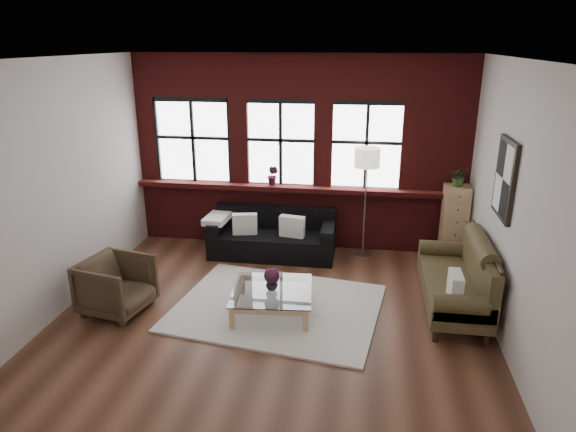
# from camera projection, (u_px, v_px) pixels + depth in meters

# --- Properties ---
(floor) EXTENTS (5.50, 5.50, 0.00)m
(floor) POSITION_uv_depth(u_px,v_px,m) (274.00, 313.00, 6.71)
(floor) COLOR #49281A
(floor) RESTS_ON ground
(ceiling) EXTENTS (5.50, 5.50, 0.00)m
(ceiling) POSITION_uv_depth(u_px,v_px,m) (271.00, 58.00, 5.66)
(ceiling) COLOR white
(ceiling) RESTS_ON ground
(wall_back) EXTENTS (5.50, 0.00, 5.50)m
(wall_back) POSITION_uv_depth(u_px,v_px,m) (299.00, 153.00, 8.52)
(wall_back) COLOR beige
(wall_back) RESTS_ON ground
(wall_front) EXTENTS (5.50, 0.00, 5.50)m
(wall_front) POSITION_uv_depth(u_px,v_px,m) (213.00, 292.00, 3.85)
(wall_front) COLOR beige
(wall_front) RESTS_ON ground
(wall_left) EXTENTS (0.00, 5.00, 5.00)m
(wall_left) POSITION_uv_depth(u_px,v_px,m) (62.00, 187.00, 6.58)
(wall_left) COLOR beige
(wall_left) RESTS_ON ground
(wall_right) EXTENTS (0.00, 5.00, 5.00)m
(wall_right) POSITION_uv_depth(u_px,v_px,m) (511.00, 207.00, 5.80)
(wall_right) COLOR beige
(wall_right) RESTS_ON ground
(brick_backwall) EXTENTS (5.50, 0.12, 3.20)m
(brick_backwall) POSITION_uv_depth(u_px,v_px,m) (299.00, 154.00, 8.47)
(brick_backwall) COLOR #5E1716
(brick_backwall) RESTS_ON floor
(sill_ledge) EXTENTS (5.50, 0.30, 0.08)m
(sill_ledge) POSITION_uv_depth(u_px,v_px,m) (298.00, 188.00, 8.57)
(sill_ledge) COLOR #5E1716
(sill_ledge) RESTS_ON brick_backwall
(window_left) EXTENTS (1.38, 0.10, 1.50)m
(window_left) POSITION_uv_depth(u_px,v_px,m) (194.00, 142.00, 8.68)
(window_left) COLOR black
(window_left) RESTS_ON brick_backwall
(window_mid) EXTENTS (1.38, 0.10, 1.50)m
(window_mid) POSITION_uv_depth(u_px,v_px,m) (281.00, 144.00, 8.47)
(window_mid) COLOR black
(window_mid) RESTS_ON brick_backwall
(window_right) EXTENTS (1.38, 0.10, 1.50)m
(window_right) POSITION_uv_depth(u_px,v_px,m) (366.00, 147.00, 8.27)
(window_right) COLOR black
(window_right) RESTS_ON brick_backwall
(wall_poster) EXTENTS (0.05, 0.74, 0.94)m
(wall_poster) POSITION_uv_depth(u_px,v_px,m) (505.00, 179.00, 6.00)
(wall_poster) COLOR black
(wall_poster) RESTS_ON wall_right
(shag_rug) EXTENTS (2.91, 2.43, 0.03)m
(shag_rug) POSITION_uv_depth(u_px,v_px,m) (277.00, 307.00, 6.84)
(shag_rug) COLOR beige
(shag_rug) RESTS_ON floor
(dark_sofa) EXTENTS (2.03, 0.82, 0.74)m
(dark_sofa) POSITION_uv_depth(u_px,v_px,m) (273.00, 234.00, 8.41)
(dark_sofa) COLOR black
(dark_sofa) RESTS_ON floor
(pillow_a) EXTENTS (0.42, 0.22, 0.34)m
(pillow_a) POSITION_uv_depth(u_px,v_px,m) (245.00, 224.00, 8.32)
(pillow_a) COLOR silver
(pillow_a) RESTS_ON dark_sofa
(pillow_b) EXTENTS (0.42, 0.21, 0.34)m
(pillow_b) POSITION_uv_depth(u_px,v_px,m) (292.00, 226.00, 8.21)
(pillow_b) COLOR silver
(pillow_b) RESTS_ON dark_sofa
(vintage_settee) EXTENTS (0.84, 1.90, 1.01)m
(vintage_settee) POSITION_uv_depth(u_px,v_px,m) (454.00, 274.00, 6.66)
(vintage_settee) COLOR #42381E
(vintage_settee) RESTS_ON floor
(pillow_settee) EXTENTS (0.15, 0.38, 0.34)m
(pillow_settee) POSITION_uv_depth(u_px,v_px,m) (455.00, 287.00, 6.09)
(pillow_settee) COLOR silver
(pillow_settee) RESTS_ON vintage_settee
(armchair) EXTENTS (0.95, 0.93, 0.73)m
(armchair) POSITION_uv_depth(u_px,v_px,m) (117.00, 285.00, 6.66)
(armchair) COLOR #3A2C1D
(armchair) RESTS_ON floor
(coffee_table) EXTENTS (1.11, 1.11, 0.35)m
(coffee_table) POSITION_uv_depth(u_px,v_px,m) (272.00, 301.00, 6.68)
(coffee_table) COLOR tan
(coffee_table) RESTS_ON shag_rug
(vase) EXTENTS (0.20, 0.20, 0.16)m
(vase) POSITION_uv_depth(u_px,v_px,m) (272.00, 284.00, 6.60)
(vase) COLOR #B2B2B2
(vase) RESTS_ON coffee_table
(flowers) EXTENTS (0.20, 0.20, 0.20)m
(flowers) POSITION_uv_depth(u_px,v_px,m) (272.00, 275.00, 6.56)
(flowers) COLOR #441731
(flowers) RESTS_ON vase
(drawer_chest) EXTENTS (0.38, 0.38, 1.25)m
(drawer_chest) POSITION_uv_depth(u_px,v_px,m) (454.00, 224.00, 8.12)
(drawer_chest) COLOR tan
(drawer_chest) RESTS_ON floor
(potted_plant_top) EXTENTS (0.29, 0.25, 0.32)m
(potted_plant_top) POSITION_uv_depth(u_px,v_px,m) (459.00, 176.00, 7.86)
(potted_plant_top) COLOR #2D5923
(potted_plant_top) RESTS_ON drawer_chest
(floor_lamp) EXTENTS (0.40, 0.40, 1.94)m
(floor_lamp) POSITION_uv_depth(u_px,v_px,m) (365.00, 198.00, 8.24)
(floor_lamp) COLOR #A5A5A8
(floor_lamp) RESTS_ON floor
(sill_plant) EXTENTS (0.24, 0.22, 0.34)m
(sill_plant) POSITION_uv_depth(u_px,v_px,m) (273.00, 175.00, 8.53)
(sill_plant) COLOR #441731
(sill_plant) RESTS_ON sill_ledge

